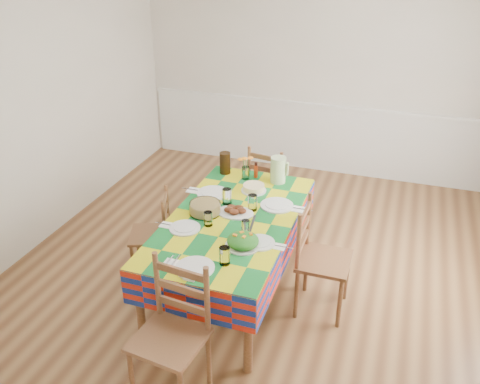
{
  "coord_description": "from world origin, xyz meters",
  "views": [
    {
      "loc": [
        1.16,
        -3.8,
        2.89
      ],
      "look_at": [
        -0.07,
        -0.2,
        0.93
      ],
      "focal_mm": 38.0,
      "sensor_mm": 36.0,
      "label": 1
    }
  ],
  "objects_px": {
    "chair_far": "(270,187)",
    "chair_right": "(319,259)",
    "dining_table": "(232,226)",
    "chair_near": "(172,335)",
    "meat_platter": "(235,211)",
    "green_pitcher": "(278,170)",
    "chair_left": "(154,234)",
    "tea_pitcher": "(225,163)"
  },
  "relations": [
    {
      "from": "meat_platter",
      "to": "chair_near",
      "type": "bearing_deg",
      "value": -89.85
    },
    {
      "from": "dining_table",
      "to": "green_pitcher",
      "type": "height_order",
      "value": "green_pitcher"
    },
    {
      "from": "tea_pitcher",
      "to": "chair_far",
      "type": "distance_m",
      "value": 0.65
    },
    {
      "from": "green_pitcher",
      "to": "tea_pitcher",
      "type": "height_order",
      "value": "green_pitcher"
    },
    {
      "from": "dining_table",
      "to": "chair_right",
      "type": "height_order",
      "value": "chair_right"
    },
    {
      "from": "dining_table",
      "to": "chair_near",
      "type": "height_order",
      "value": "chair_near"
    },
    {
      "from": "tea_pitcher",
      "to": "chair_left",
      "type": "distance_m",
      "value": 1.0
    },
    {
      "from": "dining_table",
      "to": "chair_near",
      "type": "relative_size",
      "value": 1.88
    },
    {
      "from": "dining_table",
      "to": "chair_near",
      "type": "distance_m",
      "value": 1.21
    },
    {
      "from": "green_pitcher",
      "to": "chair_right",
      "type": "distance_m",
      "value": 1.05
    },
    {
      "from": "dining_table",
      "to": "chair_near",
      "type": "xyz_separation_m",
      "value": [
        0.01,
        -1.2,
        -0.16
      ]
    },
    {
      "from": "tea_pitcher",
      "to": "chair_right",
      "type": "height_order",
      "value": "chair_right"
    },
    {
      "from": "green_pitcher",
      "to": "chair_left",
      "type": "relative_size",
      "value": 0.3
    },
    {
      "from": "meat_platter",
      "to": "chair_right",
      "type": "relative_size",
      "value": 0.32
    },
    {
      "from": "meat_platter",
      "to": "green_pitcher",
      "type": "xyz_separation_m",
      "value": [
        0.18,
        0.72,
        0.1
      ]
    },
    {
      "from": "dining_table",
      "to": "chair_left",
      "type": "distance_m",
      "value": 0.81
    },
    {
      "from": "dining_table",
      "to": "tea_pitcher",
      "type": "xyz_separation_m",
      "value": [
        -0.36,
        0.82,
        0.19
      ]
    },
    {
      "from": "meat_platter",
      "to": "chair_near",
      "type": "relative_size",
      "value": 0.32
    },
    {
      "from": "chair_left",
      "to": "dining_table",
      "type": "bearing_deg",
      "value": 67.85
    },
    {
      "from": "chair_near",
      "to": "chair_right",
      "type": "xyz_separation_m",
      "value": [
        0.75,
        1.2,
        -0.01
      ]
    },
    {
      "from": "tea_pitcher",
      "to": "chair_left",
      "type": "relative_size",
      "value": 0.26
    },
    {
      "from": "chair_far",
      "to": "chair_right",
      "type": "distance_m",
      "value": 1.42
    },
    {
      "from": "dining_table",
      "to": "green_pitcher",
      "type": "distance_m",
      "value": 0.84
    },
    {
      "from": "green_pitcher",
      "to": "chair_right",
      "type": "xyz_separation_m",
      "value": [
        0.57,
        -0.79,
        -0.38
      ]
    },
    {
      "from": "tea_pitcher",
      "to": "chair_near",
      "type": "bearing_deg",
      "value": -79.61
    },
    {
      "from": "dining_table",
      "to": "meat_platter",
      "type": "xyz_separation_m",
      "value": [
        0.0,
        0.07,
        0.11
      ]
    },
    {
      "from": "chair_left",
      "to": "chair_right",
      "type": "height_order",
      "value": "chair_right"
    },
    {
      "from": "chair_far",
      "to": "chair_left",
      "type": "relative_size",
      "value": 1.12
    },
    {
      "from": "dining_table",
      "to": "chair_far",
      "type": "relative_size",
      "value": 2.03
    },
    {
      "from": "chair_near",
      "to": "chair_left",
      "type": "bearing_deg",
      "value": 129.04
    },
    {
      "from": "meat_platter",
      "to": "green_pitcher",
      "type": "relative_size",
      "value": 1.27
    },
    {
      "from": "chair_right",
      "to": "green_pitcher",
      "type": "bearing_deg",
      "value": 35.79
    },
    {
      "from": "meat_platter",
      "to": "tea_pitcher",
      "type": "bearing_deg",
      "value": 116.26
    },
    {
      "from": "chair_far",
      "to": "chair_right",
      "type": "height_order",
      "value": "chair_right"
    },
    {
      "from": "green_pitcher",
      "to": "tea_pitcher",
      "type": "xyz_separation_m",
      "value": [
        -0.55,
        0.03,
        -0.02
      ]
    },
    {
      "from": "chair_left",
      "to": "green_pitcher",
      "type": "bearing_deg",
      "value": 108.05
    },
    {
      "from": "chair_left",
      "to": "tea_pitcher",
      "type": "bearing_deg",
      "value": 132.24
    },
    {
      "from": "dining_table",
      "to": "chair_far",
      "type": "xyz_separation_m",
      "value": [
        -0.01,
        1.2,
        -0.2
      ]
    },
    {
      "from": "chair_far",
      "to": "chair_right",
      "type": "xyz_separation_m",
      "value": [
        0.76,
        -1.2,
        0.02
      ]
    },
    {
      "from": "chair_near",
      "to": "chair_left",
      "type": "height_order",
      "value": "chair_near"
    },
    {
      "from": "tea_pitcher",
      "to": "chair_left",
      "type": "bearing_deg",
      "value": -116.66
    },
    {
      "from": "chair_near",
      "to": "green_pitcher",
      "type": "bearing_deg",
      "value": 91.33
    }
  ]
}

